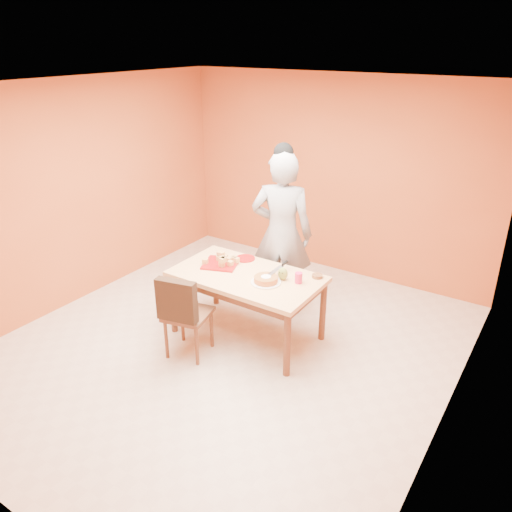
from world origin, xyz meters
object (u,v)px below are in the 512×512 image
Objects in this scene: pastry_platter at (221,264)px; sponge_cake at (266,279)px; red_dinner_plate at (245,258)px; magenta_glass at (299,278)px; dining_table at (247,282)px; dining_chair at (187,313)px; egg_ornament at (283,274)px; person at (282,234)px; checker_tin at (317,276)px.

pastry_platter is 1.48× the size of sponge_cake.
magenta_glass reaches higher than red_dinner_plate.
dining_table is at bearing -166.73° from magenta_glass.
dining_chair is 0.89m from sponge_cake.
pastry_platter is 2.68× the size of egg_ornament.
egg_ornament is (0.38, -0.62, -0.16)m from person.
person is 14.35× the size of egg_ornament.
red_dinner_plate is (-0.25, -0.40, -0.22)m from person.
red_dinner_plate is at bearing 166.43° from magenta_glass.
checker_tin is at bearing 130.52° from person.
pastry_platter is 0.95m from magenta_glass.
checker_tin is at bearing 46.15° from sponge_cake.
red_dinner_plate is at bearing 152.14° from egg_ornament.
egg_ornament is at bearing -19.24° from red_dinner_plate.
sponge_cake is (0.27, -0.78, -0.19)m from person.
dining_table is 0.40m from pastry_platter.
pastry_platter is (-0.06, 0.69, 0.28)m from dining_chair.
person is 0.74m from egg_ornament.
dining_chair is 8.42× the size of magenta_glass.
person is 5.36× the size of pastry_platter.
dining_chair reaches higher than pastry_platter.
person is 0.79m from checker_tin.
checker_tin is (0.28, 0.24, -0.05)m from egg_ornament.
dining_table is 0.60m from magenta_glass.
pastry_platter reaches higher than dining_table.
magenta_glass reaches higher than pastry_platter.
egg_ornament is (0.63, -0.22, 0.06)m from red_dinner_plate.
magenta_glass reaches higher than dining_table.
person reaches higher than magenta_glass.
person reaches higher than egg_ornament.
pastry_platter is 0.67m from sponge_cake.
person reaches higher than dining_chair.
dining_table is at bearing -7.67° from pastry_platter.
sponge_cake is at bearing -132.33° from egg_ornament.
dining_chair is 8.42× the size of checker_tin.
person reaches higher than dining_table.
dining_chair is 1.48m from person.
dining_table is 0.73m from dining_chair.
checker_tin reaches higher than dining_table.
person is 8.69× the size of red_dinner_plate.
dining_chair is at bearing -94.63° from red_dinner_plate.
sponge_cake is 1.81× the size of egg_ornament.
magenta_glass is (0.17, 0.03, -0.01)m from egg_ornament.
checker_tin is at bearing 31.96° from dining_chair.
dining_table is at bearing 50.28° from dining_chair.
pastry_platter is 0.31m from red_dinner_plate.
egg_ornament is at bearing -171.58° from magenta_glass.
checker_tin is at bearing 15.81° from pastry_platter.
person is at bearing 89.50° from dining_table.
red_dinner_plate is 0.91m from checker_tin.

